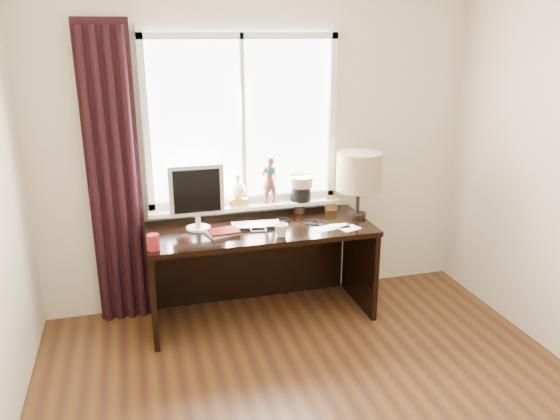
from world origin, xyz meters
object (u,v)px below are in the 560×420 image
object	(u,v)px
laptop	(257,225)
table_lamp	(359,172)
monitor	(197,193)
mug	(281,230)
desk	(258,252)
red_cup	(153,242)

from	to	relation	value
laptop	table_lamp	world-z (taller)	table_lamp
laptop	monitor	xyz separation A→B (m)	(-0.43, 0.07, 0.26)
laptop	monitor	world-z (taller)	monitor
laptop	mug	xyz separation A→B (m)	(0.13, -0.24, 0.04)
desk	mug	bearing A→B (deg)	-73.12
laptop	mug	size ratio (longest dim) A/B	3.70
mug	desk	size ratio (longest dim) A/B	0.06
red_cup	desk	bearing A→B (deg)	23.42
red_cup	monitor	world-z (taller)	monitor
red_cup	desk	size ratio (longest dim) A/B	0.06
laptop	monitor	bearing A→B (deg)	175.88
red_cup	mug	bearing A→B (deg)	1.15
desk	monitor	distance (m)	0.69
mug	monitor	size ratio (longest dim) A/B	0.20
red_cup	monitor	distance (m)	0.52
mug	monitor	bearing A→B (deg)	151.05
mug	red_cup	bearing A→B (deg)	-178.85
red_cup	table_lamp	world-z (taller)	table_lamp
red_cup	table_lamp	bearing A→B (deg)	9.94
mug	red_cup	world-z (taller)	red_cup
monitor	laptop	bearing A→B (deg)	-9.42
monitor	table_lamp	bearing A→B (deg)	-2.08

